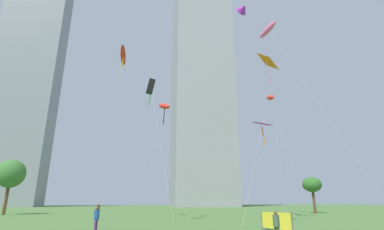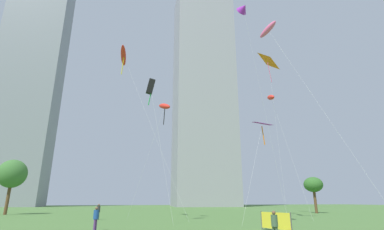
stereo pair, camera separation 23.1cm
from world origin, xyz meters
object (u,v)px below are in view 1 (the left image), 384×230
person_standing_0 (98,211)px  kite_flying_2 (268,30)px  kite_flying_6 (151,87)px  kite_flying_4 (270,98)px  person_standing_1 (276,224)px  kite_flying_3 (268,62)px  kite_flying_5 (243,9)px  distant_highrise_1 (28,72)px  person_standing_2 (97,217)px  kite_flying_1 (262,124)px  distant_highrise_0 (201,89)px  kite_flying_7 (123,56)px  kite_flying_0 (164,106)px  park_tree_0 (11,174)px  park_tree_1 (312,185)px  event_banner (276,221)px

person_standing_0 → kite_flying_2: (18.22, -11.16, 21.31)m
person_standing_0 → kite_flying_6: 16.20m
kite_flying_4 → person_standing_1: bearing=-124.0°
kite_flying_3 → kite_flying_5: (-9.71, -9.58, 2.33)m
distant_highrise_1 → person_standing_2: bearing=-67.0°
kite_flying_1 → person_standing_0: bearing=147.4°
person_standing_0 → person_standing_1: (9.92, -22.57, -0.10)m
person_standing_0 → distant_highrise_0: size_ratio=0.02×
distant_highrise_0 → person_standing_1: bearing=-99.8°
person_standing_1 → kite_flying_7: kite_flying_7 is taller
kite_flying_0 → park_tree_0: size_ratio=1.67×
park_tree_0 → park_tree_1: size_ratio=1.38×
person_standing_0 → park_tree_1: size_ratio=0.28×
person_standing_2 → kite_flying_0: (7.04, 11.31, 13.13)m
kite_flying_1 → park_tree_0: (-31.50, 28.11, -3.79)m
kite_flying_6 → park_tree_0: (-19.31, 25.36, -7.91)m
kite_flying_7 → distant_highrise_0: 87.41m
person_standing_1 → person_standing_2: bearing=7.2°
kite_flying_0 → kite_flying_1: 13.16m
kite_flying_6 → kite_flying_7: size_ratio=0.69×
park_tree_0 → event_banner: 45.10m
person_standing_0 → kite_flying_0: kite_flying_0 is taller
person_standing_1 → park_tree_1: size_ratio=0.25×
distant_highrise_1 → person_standing_1: bearing=-64.0°
person_standing_2 → kite_flying_0: bearing=-4.7°
kite_flying_5 → kite_flying_6: 19.51m
kite_flying_6 → park_tree_1: (33.03, 15.86, -9.43)m
distant_highrise_0 → park_tree_0: bearing=-126.9°
person_standing_2 → kite_flying_4: size_ratio=0.10×
distant_highrise_0 → event_banner: bearing=-98.8°
kite_flying_5 → kite_flying_7: (-16.13, 5.36, -7.37)m
distant_highrise_0 → event_banner: 106.03m
person_standing_2 → kite_flying_3: kite_flying_3 is taller
kite_flying_2 → kite_flying_7: size_ratio=1.05×
person_standing_0 → kite_flying_1: kite_flying_1 is taller
person_standing_1 → kite_flying_1: (6.82, 11.89, 9.35)m
kite_flying_0 → kite_flying_7: size_ratio=0.67×
kite_flying_2 → park_tree_1: bearing=44.6°
kite_flying_0 → kite_flying_5: (10.39, -3.97, 14.71)m
park_tree_1 → kite_flying_3: bearing=-155.1°
kite_flying_4 → distant_highrise_0: distant_highrise_0 is taller
person_standing_1 → kite_flying_0: (-2.72, 20.11, 13.18)m
person_standing_0 → kite_flying_1: (16.74, -10.69, 9.25)m
kite_flying_1 → kite_flying_6: (-12.19, 2.74, 4.11)m
park_tree_1 → distant_highrise_0: size_ratio=0.06×
kite_flying_7 → person_standing_0: bearing=143.6°
distant_highrise_0 → kite_flying_2: bearing=-96.6°
kite_flying_0 → park_tree_1: (30.38, 10.39, -9.15)m
kite_flying_0 → kite_flying_1: (9.54, -8.22, -3.83)m
kite_flying_7 → distant_highrise_1: (-36.47, 89.31, 33.43)m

